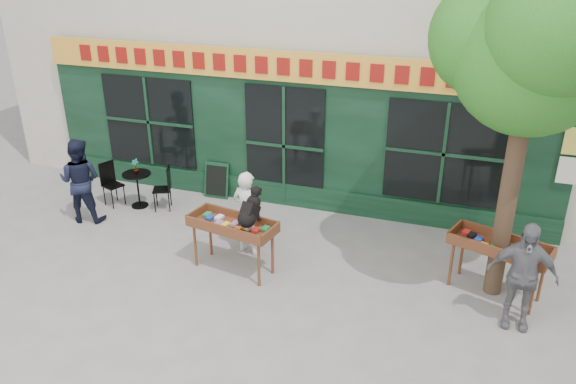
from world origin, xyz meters
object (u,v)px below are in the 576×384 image
(man_left, at_px, (80,181))
(book_cart_right, at_px, (499,249))
(bistro_table, at_px, (137,183))
(dog, at_px, (250,207))
(man_right, at_px, (522,276))
(woman, at_px, (247,213))
(book_cart_center, at_px, (232,228))

(man_left, bearing_deg, book_cart_right, 165.88)
(bistro_table, bearing_deg, dog, -27.55)
(man_right, bearing_deg, woman, 170.60)
(dog, xyz_separation_m, bistro_table, (-3.31, 1.73, -0.75))
(book_cart_right, relative_size, man_right, 0.96)
(man_right, bearing_deg, bistro_table, 166.40)
(woman, relative_size, man_right, 0.94)
(book_cart_right, bearing_deg, man_left, -161.24)
(woman, height_order, man_left, man_left)
(book_cart_right, bearing_deg, book_cart_center, -151.37)
(bistro_table, xyz_separation_m, man_left, (-0.70, -0.90, 0.32))
(man_right, height_order, man_left, man_left)
(book_cart_right, height_order, man_left, man_left)
(book_cart_center, distance_m, man_left, 3.74)
(woman, bearing_deg, bistro_table, -8.85)
(book_cart_center, xyz_separation_m, dog, (0.35, -0.05, 0.47))
(man_right, bearing_deg, man_left, 173.58)
(bistro_table, bearing_deg, man_left, -127.87)
(book_cart_center, bearing_deg, man_right, 9.64)
(book_cart_center, bearing_deg, woman, 100.28)
(book_cart_center, xyz_separation_m, man_left, (-3.66, 0.78, 0.05))
(book_cart_center, relative_size, dog, 2.64)
(woman, relative_size, bistro_table, 2.09)
(book_cart_right, relative_size, bistro_table, 2.13)
(book_cart_center, xyz_separation_m, man_right, (4.57, -0.05, 0.02))
(woman, distance_m, man_left, 3.67)
(book_cart_right, height_order, man_right, man_right)
(woman, bearing_deg, man_right, -178.45)
(dog, xyz_separation_m, man_left, (-4.01, 0.83, -0.42))
(dog, bearing_deg, book_cart_right, 21.11)
(dog, relative_size, man_right, 0.35)
(book_cart_center, bearing_deg, book_cart_right, 19.59)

